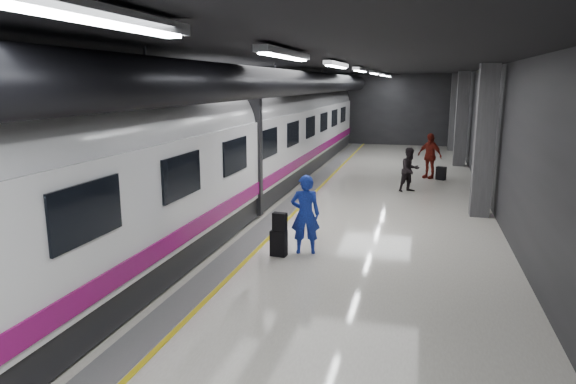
% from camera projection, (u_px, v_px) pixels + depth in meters
% --- Properties ---
extents(ground, '(40.00, 40.00, 0.00)m').
position_uv_depth(ground, '(319.00, 222.00, 14.84)').
color(ground, silver).
rests_on(ground, ground).
extents(platform_hall, '(10.02, 40.02, 4.51)m').
position_uv_depth(platform_hall, '(317.00, 97.00, 15.08)').
color(platform_hall, black).
rests_on(platform_hall, ground).
extents(train, '(3.05, 38.00, 4.05)m').
position_uv_depth(train, '(212.00, 148.00, 15.21)').
color(train, black).
rests_on(train, ground).
extents(traveler_main, '(0.78, 0.61, 1.88)m').
position_uv_depth(traveler_main, '(305.00, 214.00, 11.97)').
color(traveler_main, blue).
rests_on(traveler_main, ground).
extents(suitcase_main, '(0.39, 0.27, 0.60)m').
position_uv_depth(suitcase_main, '(279.00, 243.00, 11.90)').
color(suitcase_main, black).
rests_on(suitcase_main, ground).
extents(shoulder_bag, '(0.34, 0.21, 0.43)m').
position_uv_depth(shoulder_bag, '(280.00, 222.00, 11.78)').
color(shoulder_bag, black).
rests_on(shoulder_bag, suitcase_main).
extents(traveler_far_a, '(1.01, 0.98, 1.64)m').
position_uv_depth(traveler_far_a, '(410.00, 170.00, 18.84)').
color(traveler_far_a, black).
rests_on(traveler_far_a, ground).
extents(traveler_far_b, '(1.19, 1.00, 1.90)m').
position_uv_depth(traveler_far_b, '(430.00, 156.00, 21.55)').
color(traveler_far_b, maroon).
rests_on(traveler_far_b, ground).
extents(suitcase_far, '(0.44, 0.37, 0.55)m').
position_uv_depth(suitcase_far, '(441.00, 173.00, 21.30)').
color(suitcase_far, black).
rests_on(suitcase_far, ground).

